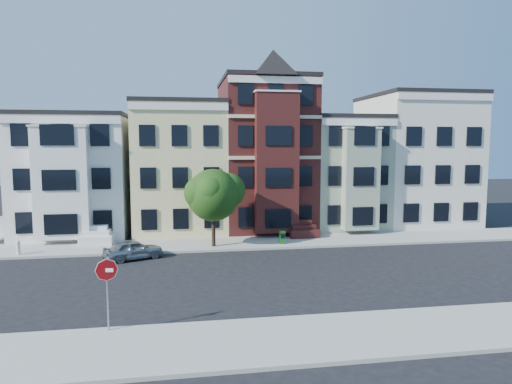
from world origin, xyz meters
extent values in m
plane|color=black|center=(0.00, 0.00, 0.00)|extent=(120.00, 120.00, 0.00)
cube|color=#9E9B93|center=(0.00, 8.00, 0.07)|extent=(60.00, 4.00, 0.15)
cube|color=#9E9B93|center=(0.00, -8.00, 0.07)|extent=(60.00, 4.00, 0.15)
cube|color=white|center=(-15.00, 14.50, 4.50)|extent=(8.00, 9.00, 9.00)
cube|color=beige|center=(-7.00, 14.50, 5.00)|extent=(7.00, 9.00, 10.00)
cube|color=#3C1513|center=(0.00, 14.50, 6.00)|extent=(7.00, 9.00, 12.00)
cube|color=gray|center=(6.50, 14.50, 4.50)|extent=(6.00, 9.00, 9.00)
cube|color=silver|center=(13.50, 14.50, 5.50)|extent=(8.00, 9.00, 11.00)
imported|color=#9A9DA1|center=(-9.87, 4.90, 0.60)|extent=(3.82, 2.68, 1.21)
cube|color=#12521A|center=(-0.11, 7.09, 0.60)|extent=(0.44, 0.40, 0.90)
cylinder|color=silver|center=(-17.00, 6.69, 0.50)|extent=(0.33, 0.33, 0.71)
camera|label=1|loc=(-6.89, -23.15, 6.97)|focal=32.00mm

